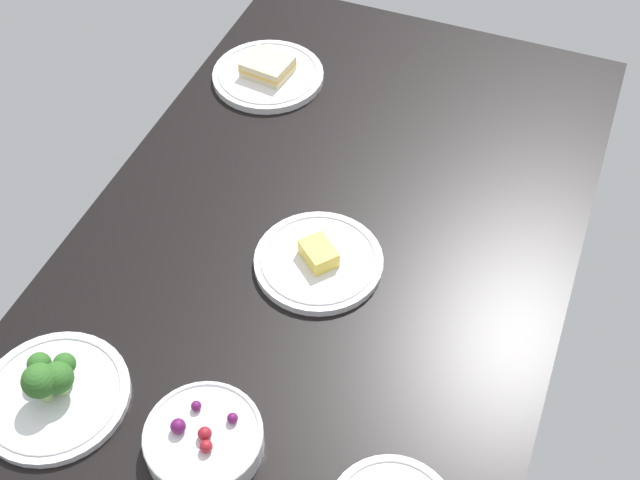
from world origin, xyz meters
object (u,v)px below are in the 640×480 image
object	(u,v)px
plate_cheese	(319,260)
plate_sandwich	(268,74)
plate_broccoli	(53,390)
bowl_berries	(204,439)

from	to	relation	value
plate_cheese	plate_sandwich	xyz separation A→B (cm)	(-42.31, -27.85, 0.27)
plate_cheese	plate_broccoli	distance (cm)	46.26
plate_broccoli	plate_sandwich	bearing A→B (deg)	-179.21
plate_cheese	bowl_berries	distance (cm)	36.88
bowl_berries	plate_sandwich	size ratio (longest dim) A/B	0.74
plate_cheese	bowl_berries	world-z (taller)	bowl_berries
plate_broccoli	plate_sandwich	size ratio (longest dim) A/B	0.97
plate_cheese	plate_sandwich	size ratio (longest dim) A/B	0.95
plate_broccoli	bowl_berries	bearing A→B (deg)	92.30
plate_cheese	bowl_berries	size ratio (longest dim) A/B	1.29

